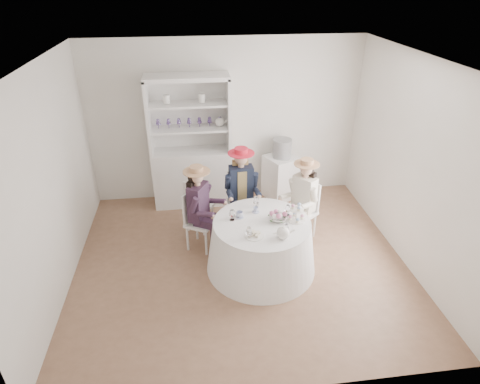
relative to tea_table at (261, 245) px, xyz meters
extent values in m
plane|color=brown|center=(-0.25, 0.15, -0.36)|extent=(4.50, 4.50, 0.00)
plane|color=white|center=(-0.25, 0.15, 2.34)|extent=(4.50, 4.50, 0.00)
plane|color=silver|center=(-0.25, 2.15, 0.99)|extent=(4.50, 0.00, 4.50)
plane|color=silver|center=(-0.25, -1.85, 0.99)|extent=(4.50, 0.00, 4.50)
plane|color=silver|center=(-2.50, 0.15, 0.99)|extent=(0.00, 4.50, 4.50)
plane|color=silver|center=(2.00, 0.15, 0.99)|extent=(0.00, 4.50, 4.50)
cone|color=white|center=(0.00, 0.00, -0.01)|extent=(1.46, 1.46, 0.71)
cylinder|color=white|center=(0.00, 0.00, 0.36)|extent=(1.26, 1.26, 0.02)
cube|color=silver|center=(-0.85, 1.90, 0.12)|extent=(1.38, 0.86, 0.97)
cube|color=silver|center=(-0.85, 2.12, 1.20)|extent=(1.25, 0.44, 1.19)
cube|color=silver|center=(-0.85, 1.90, 1.80)|extent=(1.38, 0.86, 0.06)
cube|color=silver|center=(-1.48, 1.90, 1.20)|extent=(0.19, 0.48, 1.19)
cube|color=silver|center=(-0.23, 1.90, 1.20)|extent=(0.19, 0.48, 1.19)
cube|color=silver|center=(-0.85, 1.90, 0.99)|extent=(1.28, 0.78, 0.03)
cube|color=silver|center=(-0.85, 1.90, 1.39)|extent=(1.28, 0.78, 0.03)
sphere|color=white|center=(-0.37, 1.90, 1.07)|extent=(0.15, 0.15, 0.15)
cube|color=silver|center=(0.68, 1.90, 0.02)|extent=(0.65, 0.65, 0.76)
cylinder|color=black|center=(0.68, 1.90, 0.56)|extent=(0.33, 0.33, 0.32)
cube|color=silver|center=(-0.78, 0.57, 0.05)|extent=(0.50, 0.50, 0.04)
cylinder|color=silver|center=(-0.72, 0.37, -0.16)|extent=(0.03, 0.03, 0.40)
cylinder|color=silver|center=(-0.58, 0.62, -0.16)|extent=(0.03, 0.03, 0.40)
cylinder|color=silver|center=(-0.98, 0.51, -0.16)|extent=(0.03, 0.03, 0.40)
cylinder|color=silver|center=(-0.83, 0.77, -0.16)|extent=(0.03, 0.03, 0.40)
cube|color=silver|center=(-0.92, 0.65, 0.30)|extent=(0.19, 0.32, 0.46)
cube|color=black|center=(-0.79, 0.58, 0.39)|extent=(0.32, 0.38, 0.53)
cube|color=black|center=(-0.72, 0.44, 0.13)|extent=(0.33, 0.26, 0.11)
cylinder|color=black|center=(-0.61, 0.38, -0.15)|extent=(0.09, 0.09, 0.42)
cylinder|color=black|center=(-0.85, 0.39, 0.46)|extent=(0.18, 0.15, 0.25)
cube|color=black|center=(-0.64, 0.59, 0.13)|extent=(0.33, 0.26, 0.11)
cylinder|color=black|center=(-0.53, 0.52, -0.15)|extent=(0.09, 0.09, 0.42)
cylinder|color=black|center=(-0.67, 0.73, 0.46)|extent=(0.18, 0.15, 0.25)
cylinder|color=#D8A889|center=(-0.79, 0.58, 0.68)|extent=(0.08, 0.08, 0.07)
sphere|color=#D8A889|center=(-0.79, 0.58, 0.78)|extent=(0.17, 0.17, 0.17)
sphere|color=black|center=(-0.83, 0.60, 0.77)|extent=(0.17, 0.17, 0.17)
cube|color=black|center=(-0.86, 0.61, 0.55)|extent=(0.17, 0.23, 0.35)
cylinder|color=#AF7F55|center=(-0.79, 0.58, 0.86)|extent=(0.37, 0.37, 0.01)
cylinder|color=#AF7F55|center=(-0.79, 0.58, 0.90)|extent=(0.18, 0.18, 0.07)
cube|color=silver|center=(-0.14, 0.95, 0.07)|extent=(0.40, 0.40, 0.04)
cylinder|color=silver|center=(-0.29, 0.79, -0.15)|extent=(0.03, 0.03, 0.42)
cylinder|color=silver|center=(0.02, 0.80, -0.15)|extent=(0.03, 0.03, 0.42)
cylinder|color=silver|center=(-0.30, 1.10, -0.15)|extent=(0.03, 0.03, 0.42)
cylinder|color=silver|center=(0.00, 1.11, -0.15)|extent=(0.03, 0.03, 0.42)
cube|color=silver|center=(-0.15, 1.12, 0.33)|extent=(0.37, 0.05, 0.48)
cube|color=#192033|center=(-0.14, 0.97, 0.43)|extent=(0.36, 0.21, 0.56)
cube|color=tan|center=(-0.14, 0.97, 0.43)|extent=(0.14, 0.22, 0.48)
cube|color=#192033|center=(-0.22, 0.83, 0.15)|extent=(0.14, 0.33, 0.12)
cylinder|color=#192033|center=(-0.22, 0.70, -0.14)|extent=(0.10, 0.10, 0.44)
cylinder|color=#192033|center=(-0.34, 0.92, 0.50)|extent=(0.09, 0.17, 0.27)
cube|color=#192033|center=(-0.05, 0.84, 0.15)|extent=(0.14, 0.33, 0.12)
cylinder|color=#192033|center=(-0.05, 0.71, -0.14)|extent=(0.10, 0.10, 0.44)
cylinder|color=#192033|center=(0.06, 0.94, 0.50)|extent=(0.09, 0.17, 0.27)
cylinder|color=#D8A889|center=(-0.14, 0.97, 0.73)|extent=(0.09, 0.09, 0.08)
sphere|color=#D8A889|center=(-0.14, 0.97, 0.83)|extent=(0.18, 0.18, 0.18)
sphere|color=tan|center=(-0.15, 1.01, 0.82)|extent=(0.18, 0.18, 0.18)
cube|color=tan|center=(-0.15, 1.05, 0.59)|extent=(0.23, 0.09, 0.37)
cylinder|color=red|center=(-0.14, 0.97, 0.92)|extent=(0.39, 0.39, 0.01)
cylinder|color=red|center=(-0.14, 0.97, 0.96)|extent=(0.19, 0.19, 0.08)
cube|color=silver|center=(0.72, 0.64, 0.05)|extent=(0.51, 0.51, 0.04)
cylinder|color=silver|center=(0.52, 0.67, -0.16)|extent=(0.03, 0.03, 0.40)
cylinder|color=silver|center=(0.69, 0.43, -0.16)|extent=(0.03, 0.03, 0.40)
cylinder|color=silver|center=(0.75, 0.84, -0.16)|extent=(0.03, 0.03, 0.40)
cylinder|color=silver|center=(0.92, 0.61, -0.16)|extent=(0.03, 0.03, 0.40)
cube|color=silver|center=(0.85, 0.74, 0.29)|extent=(0.23, 0.29, 0.45)
cube|color=silver|center=(0.73, 0.65, 0.38)|extent=(0.34, 0.37, 0.53)
cube|color=silver|center=(0.58, 0.64, 0.12)|extent=(0.32, 0.28, 0.11)
cylinder|color=silver|center=(0.48, 0.56, -0.15)|extent=(0.09, 0.09, 0.42)
cylinder|color=silver|center=(0.59, 0.78, 0.45)|extent=(0.17, 0.16, 0.25)
cube|color=silver|center=(0.68, 0.51, 0.12)|extent=(0.32, 0.28, 0.11)
cylinder|color=silver|center=(0.58, 0.43, -0.15)|extent=(0.09, 0.09, 0.42)
cylinder|color=silver|center=(0.82, 0.48, 0.45)|extent=(0.17, 0.16, 0.25)
cylinder|color=#D8A889|center=(0.73, 0.65, 0.67)|extent=(0.08, 0.08, 0.07)
sphere|color=#D8A889|center=(0.73, 0.65, 0.76)|extent=(0.17, 0.17, 0.17)
sphere|color=black|center=(0.77, 0.67, 0.75)|extent=(0.17, 0.17, 0.17)
cube|color=black|center=(0.79, 0.69, 0.54)|extent=(0.19, 0.22, 0.34)
cylinder|color=#AF7F55|center=(0.73, 0.65, 0.85)|extent=(0.36, 0.36, 0.01)
cylinder|color=#AF7F55|center=(0.73, 0.65, 0.88)|extent=(0.18, 0.18, 0.07)
cube|color=silver|center=(-0.77, 1.05, 0.04)|extent=(0.49, 0.49, 0.04)
cylinder|color=silver|center=(-0.57, 1.10, -0.17)|extent=(0.03, 0.03, 0.39)
cylinder|color=silver|center=(-0.81, 1.25, -0.17)|extent=(0.03, 0.03, 0.39)
cylinder|color=silver|center=(-0.73, 0.86, -0.17)|extent=(0.03, 0.03, 0.39)
cylinder|color=silver|center=(-0.97, 1.01, -0.17)|extent=(0.03, 0.03, 0.39)
cube|color=silver|center=(-0.86, 0.92, 0.28)|extent=(0.30, 0.21, 0.44)
imported|color=white|center=(-0.27, 0.16, 0.40)|extent=(0.10, 0.10, 0.08)
imported|color=white|center=(-0.04, 0.26, 0.40)|extent=(0.08, 0.08, 0.06)
imported|color=white|center=(0.24, 0.09, 0.40)|extent=(0.10, 0.10, 0.07)
imported|color=white|center=(0.21, 0.01, 0.39)|extent=(0.29, 0.29, 0.06)
sphere|color=#D66B98|center=(0.26, 0.02, 0.45)|extent=(0.07, 0.07, 0.07)
sphere|color=white|center=(0.24, 0.06, 0.45)|extent=(0.07, 0.07, 0.07)
sphere|color=#D66B98|center=(0.20, 0.07, 0.45)|extent=(0.07, 0.07, 0.07)
sphere|color=white|center=(0.16, 0.06, 0.45)|extent=(0.07, 0.07, 0.07)
sphere|color=#D66B98|center=(0.15, 0.02, 0.45)|extent=(0.07, 0.07, 0.07)
sphere|color=white|center=(0.16, -0.02, 0.45)|extent=(0.07, 0.07, 0.07)
sphere|color=#D66B98|center=(0.20, -0.04, 0.45)|extent=(0.07, 0.07, 0.07)
sphere|color=white|center=(0.24, -0.02, 0.45)|extent=(0.07, 0.07, 0.07)
sphere|color=white|center=(0.19, -0.37, 0.44)|extent=(0.16, 0.16, 0.16)
cylinder|color=white|center=(0.29, -0.37, 0.45)|extent=(0.09, 0.02, 0.08)
cylinder|color=white|center=(0.19, -0.37, 0.52)|extent=(0.04, 0.04, 0.02)
cylinder|color=white|center=(-0.14, -0.28, 0.37)|extent=(0.24, 0.24, 0.01)
cube|color=beige|center=(-0.19, -0.30, 0.39)|extent=(0.05, 0.04, 0.03)
cube|color=beige|center=(-0.14, -0.28, 0.40)|extent=(0.06, 0.05, 0.03)
cube|color=beige|center=(-0.10, -0.27, 0.39)|extent=(0.07, 0.06, 0.03)
cube|color=beige|center=(-0.16, -0.25, 0.40)|extent=(0.06, 0.06, 0.03)
cube|color=beige|center=(-0.12, -0.32, 0.39)|extent=(0.06, 0.07, 0.03)
cylinder|color=white|center=(0.45, 0.00, 0.37)|extent=(0.24, 0.24, 0.01)
cylinder|color=white|center=(0.45, 0.00, 0.45)|extent=(0.02, 0.02, 0.16)
cylinder|color=white|center=(0.45, 0.00, 0.53)|extent=(0.18, 0.18, 0.01)
camera|label=1|loc=(-0.83, -4.24, 3.20)|focal=30.00mm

